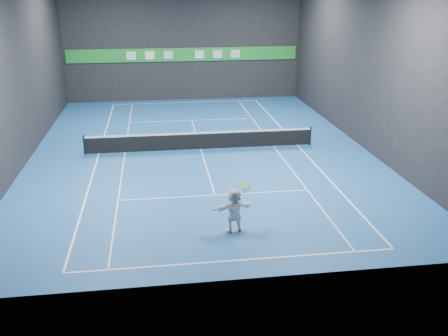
{
  "coord_description": "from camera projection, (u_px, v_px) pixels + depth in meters",
  "views": [
    {
      "loc": [
        -2.37,
        -26.02,
        8.5
      ],
      "look_at": [
        0.29,
        -7.14,
        1.5
      ],
      "focal_mm": 40.0,
      "sensor_mm": 36.0,
      "label": 1
    }
  ],
  "objects": [
    {
      "name": "baseline_far",
      "position": [
        186.0,
        102.0,
        38.48
      ],
      "size": [
        10.98,
        0.08,
        0.01
      ],
      "primitive_type": "cube",
      "color": "white",
      "rests_on": "ground"
    },
    {
      "name": "sideline_singles_right",
      "position": [
        274.0,
        146.0,
        27.96
      ],
      "size": [
        0.06,
        23.78,
        0.01
      ],
      "primitive_type": "cube",
      "color": "white",
      "rests_on": "ground"
    },
    {
      "name": "baseline_near",
      "position": [
        236.0,
        260.0,
        16.37
      ],
      "size": [
        10.98,
        0.08,
        0.01
      ],
      "primitive_type": "cube",
      "color": "white",
      "rests_on": "ground"
    },
    {
      "name": "service_line_far",
      "position": [
        192.0,
        120.0,
        33.37
      ],
      "size": [
        8.23,
        0.06,
        0.01
      ],
      "primitive_type": "cube",
      "color": "white",
      "rests_on": "ground"
    },
    {
      "name": "service_line_near",
      "position": [
        215.0,
        195.0,
        21.48
      ],
      "size": [
        8.23,
        0.06,
        0.01
      ],
      "primitive_type": "cube",
      "color": "white",
      "rests_on": "ground"
    },
    {
      "name": "wall_right",
      "position": [
        364.0,
        64.0,
        27.05
      ],
      "size": [
        0.1,
        26.0,
        9.0
      ],
      "primitive_type": "cube",
      "color": "black",
      "rests_on": "ground"
    },
    {
      "name": "wall_left",
      "position": [
        19.0,
        71.0,
        24.7
      ],
      "size": [
        0.1,
        26.0,
        9.0
      ],
      "primitive_type": "cube",
      "color": "black",
      "rests_on": "ground"
    },
    {
      "name": "player",
      "position": [
        234.0,
        210.0,
        18.09
      ],
      "size": [
        1.6,
        0.73,
        1.66
      ],
      "primitive_type": "imported",
      "rotation": [
        0.0,
        0.0,
        3.3
      ],
      "color": "white",
      "rests_on": "ground"
    },
    {
      "name": "sideline_doubles_left",
      "position": [
        99.0,
        154.0,
        26.71
      ],
      "size": [
        0.08,
        23.78,
        0.01
      ],
      "primitive_type": "cube",
      "color": "white",
      "rests_on": "ground"
    },
    {
      "name": "center_service_line",
      "position": [
        201.0,
        150.0,
        27.43
      ],
      "size": [
        0.06,
        12.8,
        0.01
      ],
      "primitive_type": "cube",
      "color": "white",
      "rests_on": "ground"
    },
    {
      "name": "sideline_singles_left",
      "position": [
        125.0,
        153.0,
        26.89
      ],
      "size": [
        0.06,
        23.78,
        0.01
      ],
      "primitive_type": "cube",
      "color": "white",
      "rests_on": "ground"
    },
    {
      "name": "sponsor_banner",
      "position": [
        184.0,
        55.0,
        38.24
      ],
      "size": [
        17.64,
        0.11,
        1.0
      ],
      "color": "green",
      "rests_on": "wall_back"
    },
    {
      "name": "wall_back",
      "position": [
        183.0,
        41.0,
        37.96
      ],
      "size": [
        18.0,
        0.1,
        9.0
      ],
      "primitive_type": "cube",
      "color": "black",
      "rests_on": "ground"
    },
    {
      "name": "tennis_ball",
      "position": [
        224.0,
        161.0,
        17.59
      ],
      "size": [
        0.07,
        0.07,
        0.07
      ],
      "primitive_type": "sphere",
      "color": "#D6EC27",
      "rests_on": "player"
    },
    {
      "name": "tennis_net",
      "position": [
        201.0,
        140.0,
        27.24
      ],
      "size": [
        12.5,
        0.1,
        1.07
      ],
      "color": "black",
      "rests_on": "ground"
    },
    {
      "name": "sideline_doubles_right",
      "position": [
        298.0,
        145.0,
        28.14
      ],
      "size": [
        0.08,
        23.78,
        0.01
      ],
      "primitive_type": "cube",
      "color": "white",
      "rests_on": "ground"
    },
    {
      "name": "wall_front",
      "position": [
        243.0,
        139.0,
        13.79
      ],
      "size": [
        18.0,
        0.1,
        9.0
      ],
      "primitive_type": "cube",
      "color": "black",
      "rests_on": "ground"
    },
    {
      "name": "ground",
      "position": [
        201.0,
        150.0,
        27.43
      ],
      "size": [
        26.0,
        26.0,
        0.0
      ],
      "primitive_type": "plane",
      "color": "#1A5091",
      "rests_on": "ground"
    },
    {
      "name": "tennis_racket",
      "position": [
        245.0,
        188.0,
        17.9
      ],
      "size": [
        0.46,
        0.35,
        0.53
      ],
      "color": "red",
      "rests_on": "player"
    }
  ]
}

